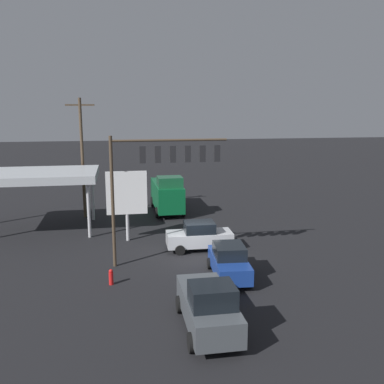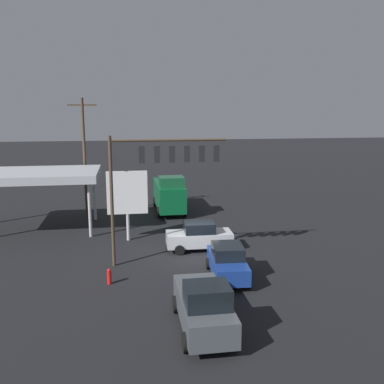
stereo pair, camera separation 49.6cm
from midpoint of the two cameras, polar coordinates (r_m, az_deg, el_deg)
ground_plane at (r=27.94m, az=0.19°, el=-8.62°), size 200.00×200.00×0.00m
traffic_signal_assembly at (r=25.45m, az=-4.58°, el=3.64°), size 6.96×0.43×7.89m
utility_pole at (r=37.94m, az=-14.78°, el=4.72°), size 2.40×0.26×10.27m
gas_station_canopy at (r=34.99m, az=-20.80°, el=1.98°), size 9.62×6.29×4.66m
price_sign at (r=30.74m, az=-9.16°, el=-0.32°), size 2.89×0.27×5.06m
sedan_far at (r=24.48m, az=4.38°, el=-9.22°), size 2.30×4.52×1.93m
sedan_waiting at (r=29.00m, az=0.49°, el=-5.89°), size 4.44×2.13×1.93m
delivery_truck at (r=39.24m, az=-3.71°, el=-0.24°), size 2.66×6.84×3.58m
pickup_parked at (r=18.98m, az=1.43°, el=-14.99°), size 2.27×5.20×2.40m
fire_hydrant at (r=24.12m, az=-11.33°, el=-11.05°), size 0.24×0.24×0.88m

